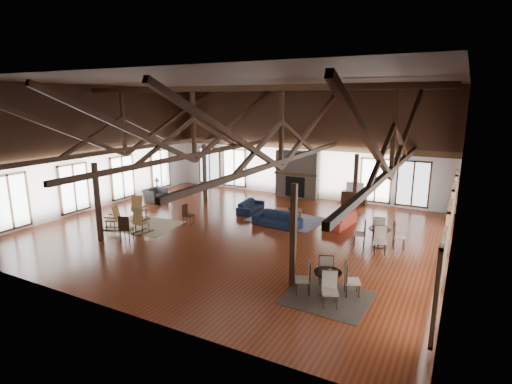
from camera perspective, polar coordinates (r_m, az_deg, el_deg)
The scene contains 31 objects.
floor at distance 16.72m, azimuth -2.85°, elevation -5.54°, with size 16.00×16.00×0.00m, color maroon.
ceiling at distance 15.86m, azimuth -3.10°, elevation 15.47°, with size 16.00×14.00×0.02m, color black.
wall_back at distance 22.27m, azimuth 6.35°, elevation 6.98°, with size 16.00×0.02×6.00m, color silver.
wall_front at distance 10.73m, azimuth -22.46°, elevation -0.46°, with size 16.00×0.02×6.00m, color silver.
wall_left at distance 21.23m, azimuth -21.96°, elevation 5.82°, with size 0.02×14.00×6.00m, color silver.
wall_right at distance 13.80m, azimuth 26.92°, elevation 1.94°, with size 0.02×14.00×6.00m, color silver.
roof_truss at distance 15.90m, azimuth -3.01°, elevation 8.36°, with size 15.60×14.07×3.14m.
post_grid at distance 16.30m, azimuth -2.91°, elevation -0.45°, with size 8.16×7.16×3.05m.
fireplace at distance 22.21m, azimuth 5.93°, elevation 2.51°, with size 2.50×0.69×2.60m.
ceiling_fan at distance 14.82m, azimuth -3.32°, elevation 6.87°, with size 1.60×1.60×0.75m.
sofa_navy_front at distance 17.21m, azimuth 3.01°, elevation -3.92°, with size 2.10×0.82×0.61m, color #121C33.
sofa_navy_left at distance 19.39m, azimuth -0.76°, elevation -2.07°, with size 0.72×1.84×0.54m, color black.
sofa_orange at distance 17.61m, azimuth 11.94°, elevation -3.82°, with size 0.80×2.05×0.60m, color #B23522.
coffee_table at distance 18.18m, azimuth 4.64°, elevation -2.70°, with size 1.32×0.93×0.46m.
vase at distance 18.08m, azimuth 4.90°, elevation -2.28°, with size 0.20×0.20×0.20m, color #B2B2B2.
armchair at distance 21.98m, azimuth -14.17°, elevation -0.45°, with size 0.93×1.06×0.69m, color #303032.
side_table_lamp at distance 22.70m, azimuth -13.94°, elevation 0.28°, with size 0.47×0.47×1.21m.
rocking_chair_a at distance 18.80m, azimuth -16.47°, elevation -2.24°, with size 0.71×0.99×1.15m.
rocking_chair_b at distance 16.90m, azimuth -16.25°, elevation -4.04°, with size 0.50×0.86×1.08m.
rocking_chair_c at distance 17.74m, azimuth -19.59°, elevation -3.52°, with size 0.92×0.72×1.05m.
side_chair_a at distance 17.62m, azimuth -9.86°, elevation -2.95°, with size 0.42×0.42×0.91m.
side_chair_b at distance 16.09m, azimuth -18.18°, elevation -4.71°, with size 0.55×0.55×1.03m.
cafe_table_near at distance 11.52m, azimuth 10.18°, elevation -12.08°, with size 1.82×1.82×0.94m.
cafe_table_far at distance 15.49m, azimuth 17.19°, elevation -5.76°, with size 1.91×1.91×0.97m.
cup_near at distance 11.34m, azimuth 10.56°, elevation -11.08°, with size 0.12×0.12×0.10m, color #B2B2B2.
cup_far at distance 15.44m, azimuth 17.64°, elevation -4.83°, with size 0.12×0.12×0.09m, color #B2B2B2.
tv_console at distance 21.53m, azimuth 13.86°, elevation -0.78°, with size 1.28×0.48×0.64m, color black.
television at distance 21.40m, azimuth 13.99°, elevation 0.72°, with size 0.90×0.12×0.52m, color #B2B2B2.
rug_tan at distance 18.04m, azimuth -15.69°, elevation -4.60°, with size 2.90×2.27×0.01m, color tan.
rug_navy at distance 18.26m, azimuth 4.47°, elevation -3.92°, with size 3.18×2.38×0.01m, color #16173F.
rug_dark at distance 11.53m, azimuth 10.24°, elevation -14.64°, with size 2.23×2.03×0.01m, color black.
Camera 1 is at (8.13, -13.61, 5.32)m, focal length 28.00 mm.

